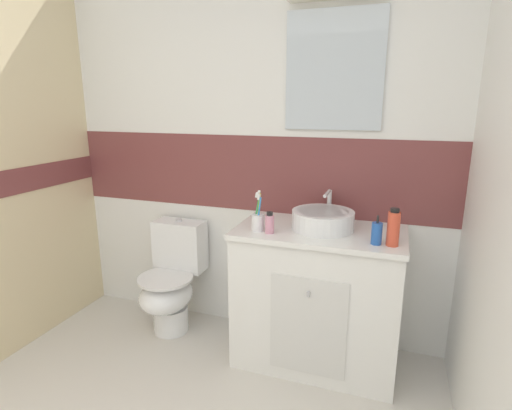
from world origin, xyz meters
name	(u,v)px	position (x,y,z in m)	size (l,w,h in m)	color
wall_back_tiled	(253,149)	(0.01, 2.45, 1.26)	(3.20, 0.20, 2.50)	white
vanity_cabinet	(317,296)	(0.53, 2.13, 0.43)	(0.96, 0.56, 0.85)	white
sink_basin	(323,219)	(0.54, 2.14, 0.91)	(0.36, 0.40, 0.20)	white
toilet	(172,281)	(-0.49, 2.16, 0.36)	(0.37, 0.50, 0.77)	white
toothbrush_cup	(258,220)	(0.20, 1.99, 0.91)	(0.07, 0.07, 0.23)	white
soap_dispenser	(377,233)	(0.85, 1.98, 0.91)	(0.05, 0.05, 0.16)	#2659B2
shampoo_bottle_tall	(393,228)	(0.93, 1.98, 0.94)	(0.06, 0.06, 0.20)	#D84C33
lotion_bottle_short	(270,223)	(0.28, 1.97, 0.91)	(0.05, 0.05, 0.12)	pink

